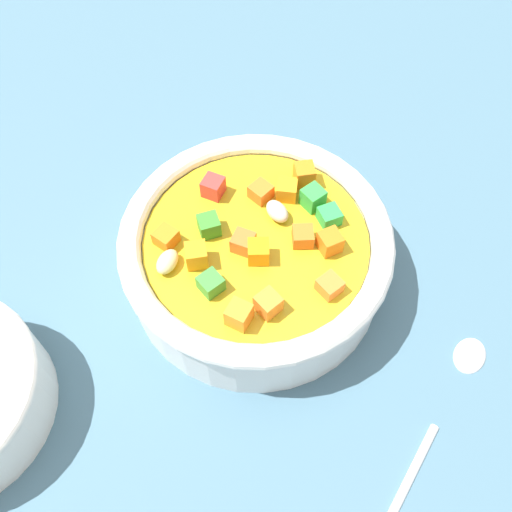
# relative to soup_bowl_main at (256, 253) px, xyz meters

# --- Properties ---
(ground_plane) EXTENTS (1.40, 1.40, 0.02)m
(ground_plane) POSITION_rel_soup_bowl_main_xyz_m (0.00, 0.00, -0.04)
(ground_plane) COLOR #42667A
(soup_bowl_main) EXTENTS (0.21, 0.21, 0.07)m
(soup_bowl_main) POSITION_rel_soup_bowl_main_xyz_m (0.00, 0.00, 0.00)
(soup_bowl_main) COLOR white
(soup_bowl_main) RESTS_ON ground_plane
(spoon) EXTENTS (0.08, 0.20, 0.01)m
(spoon) POSITION_rel_soup_bowl_main_xyz_m (-0.18, -0.04, -0.03)
(spoon) COLOR silver
(spoon) RESTS_ON ground_plane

